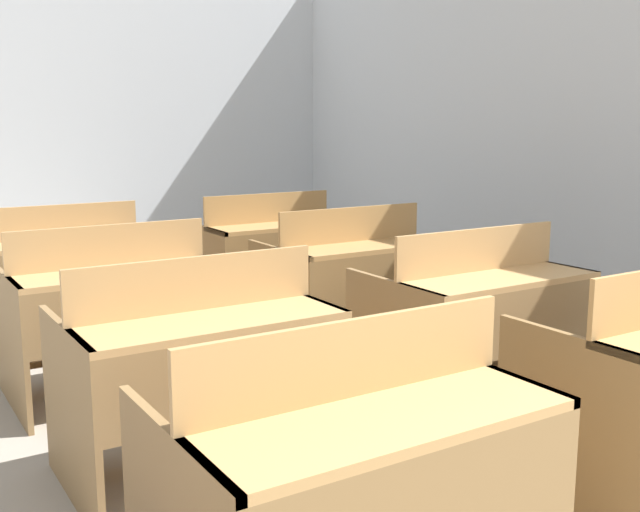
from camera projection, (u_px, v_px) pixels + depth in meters
wall_back at (48, 114)px, 7.34m from camera, size 6.20×0.06×3.15m
wall_right_with_window at (556, 113)px, 5.90m from camera, size 0.06×7.43×3.15m
bench_front_left at (352, 476)px, 2.15m from camera, size 1.07×0.78×0.95m
bench_second_left at (199, 366)px, 3.12m from camera, size 1.07×0.78×0.95m
bench_second_right at (476, 316)px, 3.93m from camera, size 1.07×0.78×0.95m
bench_third_left at (113, 309)px, 4.08m from camera, size 1.07×0.78×0.95m
bench_third_right at (352, 278)px, 4.91m from camera, size 1.07×0.78×0.95m
bench_back_left at (61, 273)px, 5.05m from camera, size 1.07×0.78×0.95m
bench_back_right at (269, 253)px, 5.86m from camera, size 1.07×0.78×0.95m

